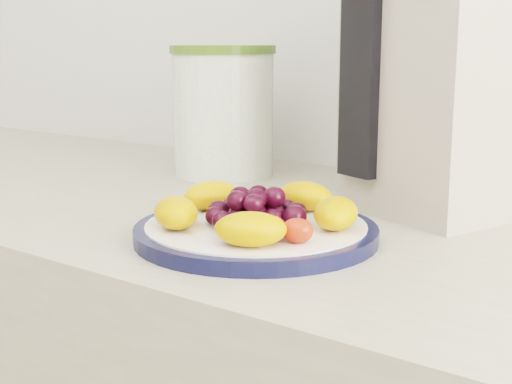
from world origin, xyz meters
The scene contains 7 objects.
plate_rim centered at (0.04, 1.07, 0.91)m, with size 0.25×0.25×0.01m, color #0F1434.
plate_face centered at (0.04, 1.07, 0.91)m, with size 0.23×0.23×0.02m, color white.
canister centered at (-0.22, 1.34, 0.99)m, with size 0.15×0.15×0.18m, color #4F6824.
canister_lid centered at (-0.22, 1.34, 1.09)m, with size 0.16×0.16×0.01m, color #476825.
appliance_body centered at (0.15, 1.34, 1.06)m, with size 0.18×0.25×0.31m, color #ACA194.
appliance_panel centered at (0.07, 1.23, 1.06)m, with size 0.05×0.02×0.23m, color black.
fruit_plate centered at (0.04, 1.07, 0.93)m, with size 0.22×0.21×0.04m.
Camera 1 is at (0.46, 0.51, 1.10)m, focal length 50.00 mm.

